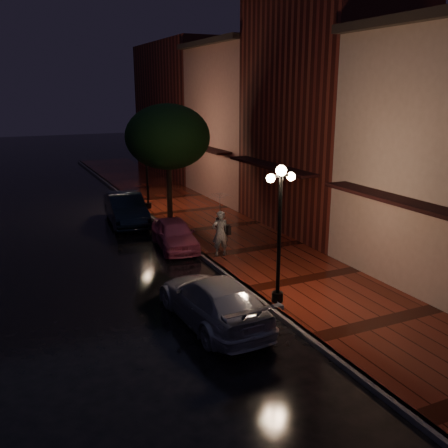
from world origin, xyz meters
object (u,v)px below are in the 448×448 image
streetlamp_near (279,226)px  silver_car (213,300)px  street_tree (168,139)px  parking_meter (217,229)px  navy_car (126,209)px  woman_with_umbrella (220,214)px  streetlamp_far (147,165)px  pink_car (175,234)px

streetlamp_near → silver_car: bearing=-174.5°
streetlamp_near → silver_car: (-2.30, -0.22, -1.90)m
street_tree → parking_meter: street_tree is taller
streetlamp_near → navy_car: 12.02m
parking_meter → street_tree: bearing=113.0°
street_tree → woman_with_umbrella: 6.58m
streetlamp_near → streetlamp_far: 14.00m
streetlamp_near → pink_car: 7.24m
silver_car → parking_meter: (2.95, 6.26, 0.21)m
pink_car → street_tree: bearing=79.6°
pink_car → woman_with_umbrella: 2.67m
street_tree → navy_car: size_ratio=1.23×
silver_car → parking_meter: parking_meter is taller
streetlamp_far → woman_with_umbrella: 9.17m
streetlamp_near → navy_car: bearing=98.8°
street_tree → woman_with_umbrella: bearing=-90.0°
street_tree → woman_with_umbrella: street_tree is taller
woman_with_umbrella → streetlamp_near: bearing=94.1°
pink_car → streetlamp_far: bearing=88.4°
street_tree → parking_meter: bearing=-85.5°
street_tree → pink_car: bearing=-106.5°
streetlamp_far → parking_meter: size_ratio=3.45×
navy_car → silver_car: size_ratio=0.98×
streetlamp_far → woman_with_umbrella: bearing=-88.4°
silver_car → navy_car: bearing=-94.8°
streetlamp_far → street_tree: (0.26, -3.01, 1.64)m
streetlamp_near → street_tree: bearing=88.7°
street_tree → pink_car: 5.58m
streetlamp_near → street_tree: street_tree is taller
parking_meter → woman_with_umbrella: bearing=-90.1°
street_tree → pink_car: size_ratio=1.55×
streetlamp_far → pink_car: (-0.95, -7.09, -1.96)m
navy_car → streetlamp_far: bearing=55.9°
streetlamp_far → silver_car: bearing=-99.2°
street_tree → silver_car: 12.03m
street_tree → woman_with_umbrella: (-0.01, -6.13, -2.39)m
streetlamp_near → parking_meter: streetlamp_near is taller
pink_car → parking_meter: (1.60, -0.87, 0.27)m
streetlamp_far → woman_with_umbrella: (0.25, -9.14, -0.75)m
streetlamp_far → navy_car: streetlamp_far is taller
silver_car → woman_with_umbrella: bearing=-119.2°
navy_car → streetlamp_near: bearing=-76.4°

